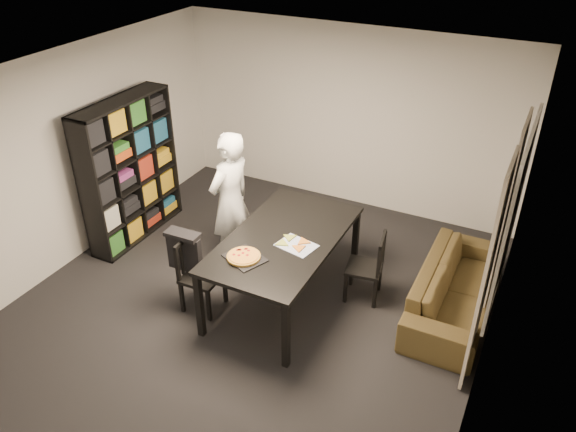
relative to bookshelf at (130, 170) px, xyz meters
The scene contains 16 objects.
room 2.26m from the bookshelf, 15.56° to the right, with size 5.01×5.51×2.61m.
window_pane 4.67m from the bookshelf, ahead, with size 0.02×1.40×1.60m, color black.
window_frame 4.67m from the bookshelf, ahead, with size 0.03×1.52×1.72m, color white.
curtain_left 4.59m from the bookshelf, ahead, with size 0.03×0.70×2.25m, color #B9AF9E.
curtain_right 4.59m from the bookshelf, ahead, with size 0.03×0.70×2.25m, color #B9AF9E.
bookshelf is the anchor object (origin of this frame).
dining_table 2.46m from the bookshelf, ahead, with size 1.12×2.01×0.84m.
chair_left 1.90m from the bookshelf, 29.59° to the right, with size 0.42×0.42×0.88m.
chair_right 3.34m from the bookshelf, ahead, with size 0.45×0.45×0.84m.
draped_jacket 1.76m from the bookshelf, 31.63° to the right, with size 0.41×0.18×0.48m.
person 1.54m from the bookshelf, ahead, with size 0.64×0.42×1.77m, color silver.
baking_tray 2.42m from the bookshelf, 21.80° to the right, with size 0.40×0.32×0.01m, color black.
pepperoni_pizza 2.42m from the bookshelf, 22.00° to the right, with size 0.35×0.35×0.03m.
kitchen_towel 2.67m from the bookshelf, ahead, with size 0.40×0.30×0.01m, color silver.
pizza_slices 2.61m from the bookshelf, ahead, with size 0.37×0.31×0.01m, color gold, non-canonical shape.
sofa 4.29m from the bookshelf, ahead, with size 1.96×0.77×0.57m, color #45351B.
Camera 1 is at (2.61, -4.33, 4.19)m, focal length 35.00 mm.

